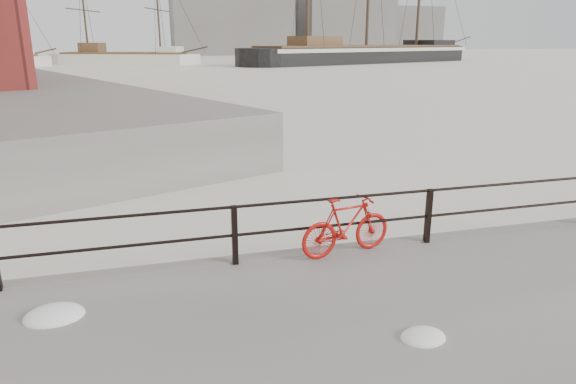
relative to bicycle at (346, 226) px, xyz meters
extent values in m
plane|color=white|center=(1.61, 0.25, -0.86)|extent=(400.00, 400.00, 0.00)
imported|color=#B0110B|center=(0.00, 0.00, 0.00)|extent=(1.71, 0.55, 1.02)
ellipsoid|color=white|center=(-4.50, -0.91, -0.37)|extent=(0.78, 0.61, 0.28)
ellipsoid|color=white|center=(-0.04, -2.68, -0.41)|extent=(0.57, 0.45, 0.21)
cube|color=gray|center=(21.61, 140.25, 8.14)|extent=(32.00, 18.00, 18.00)
cube|color=gray|center=(56.61, 145.25, 11.14)|extent=(26.00, 20.00, 24.00)
cube|color=gray|center=(79.61, 150.25, 6.14)|extent=(20.00, 16.00, 14.00)
camera|label=1|loc=(-3.14, -7.57, 3.01)|focal=32.00mm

